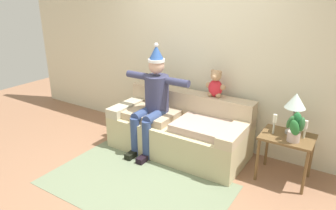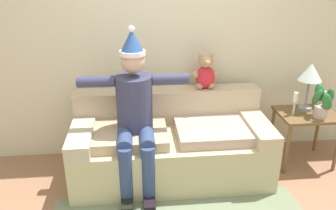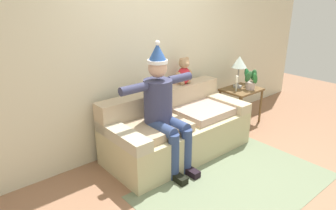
{
  "view_description": "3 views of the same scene",
  "coord_description": "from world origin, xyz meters",
  "px_view_note": "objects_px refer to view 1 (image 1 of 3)",
  "views": [
    {
      "loc": [
        2.01,
        -2.45,
        2.19
      ],
      "look_at": [
        -0.07,
        0.81,
        0.75
      ],
      "focal_mm": 32.87,
      "sensor_mm": 36.0,
      "label": 1
    },
    {
      "loc": [
        -0.34,
        -2.06,
        2.06
      ],
      "look_at": [
        -0.03,
        0.96,
        0.78
      ],
      "focal_mm": 36.95,
      "sensor_mm": 36.0,
      "label": 2
    },
    {
      "loc": [
        -2.48,
        -1.74,
        2.06
      ],
      "look_at": [
        -0.19,
        0.96,
        0.73
      ],
      "focal_mm": 32.9,
      "sensor_mm": 36.0,
      "label": 3
    }
  ],
  "objects_px": {
    "teddy_bear": "(215,85)",
    "potted_plant": "(295,128)",
    "candle_tall": "(275,121)",
    "side_table": "(287,143)",
    "table_lamp": "(296,103)",
    "candle_short": "(305,127)",
    "couch": "(180,129)",
    "person_seated": "(153,98)"
  },
  "relations": [
    {
      "from": "person_seated",
      "to": "candle_short",
      "type": "distance_m",
      "value": 1.98
    },
    {
      "from": "couch",
      "to": "potted_plant",
      "type": "bearing_deg",
      "value": -1.86
    },
    {
      "from": "teddy_bear",
      "to": "candle_short",
      "type": "height_order",
      "value": "teddy_bear"
    },
    {
      "from": "couch",
      "to": "side_table",
      "type": "xyz_separation_m",
      "value": [
        1.45,
        0.05,
        0.16
      ]
    },
    {
      "from": "couch",
      "to": "candle_short",
      "type": "relative_size",
      "value": 8.75
    },
    {
      "from": "couch",
      "to": "potted_plant",
      "type": "relative_size",
      "value": 5.78
    },
    {
      "from": "teddy_bear",
      "to": "table_lamp",
      "type": "xyz_separation_m",
      "value": [
        1.07,
        -0.13,
        -0.01
      ]
    },
    {
      "from": "person_seated",
      "to": "side_table",
      "type": "xyz_separation_m",
      "value": [
        1.79,
        0.21,
        -0.29
      ]
    },
    {
      "from": "table_lamp",
      "to": "candle_short",
      "type": "bearing_deg",
      "value": -19.72
    },
    {
      "from": "teddy_bear",
      "to": "candle_tall",
      "type": "height_order",
      "value": "teddy_bear"
    },
    {
      "from": "couch",
      "to": "side_table",
      "type": "relative_size",
      "value": 3.23
    },
    {
      "from": "couch",
      "to": "person_seated",
      "type": "distance_m",
      "value": 0.6
    },
    {
      "from": "couch",
      "to": "table_lamp",
      "type": "relative_size",
      "value": 3.81
    },
    {
      "from": "table_lamp",
      "to": "couch",
      "type": "bearing_deg",
      "value": -174.29
    },
    {
      "from": "couch",
      "to": "side_table",
      "type": "bearing_deg",
      "value": 2.02
    },
    {
      "from": "couch",
      "to": "table_lamp",
      "type": "bearing_deg",
      "value": 5.71
    },
    {
      "from": "side_table",
      "to": "table_lamp",
      "type": "height_order",
      "value": "table_lamp"
    },
    {
      "from": "table_lamp",
      "to": "candle_short",
      "type": "xyz_separation_m",
      "value": [
        0.15,
        -0.06,
        -0.25
      ]
    },
    {
      "from": "teddy_bear",
      "to": "couch",
      "type": "bearing_deg",
      "value": -144.58
    },
    {
      "from": "teddy_bear",
      "to": "potted_plant",
      "type": "xyz_separation_m",
      "value": [
        1.13,
        -0.33,
        -0.24
      ]
    },
    {
      "from": "teddy_bear",
      "to": "candle_tall",
      "type": "relative_size",
      "value": 1.57
    },
    {
      "from": "teddy_bear",
      "to": "candle_short",
      "type": "relative_size",
      "value": 1.73
    },
    {
      "from": "side_table",
      "to": "candle_tall",
      "type": "distance_m",
      "value": 0.3
    },
    {
      "from": "person_seated",
      "to": "table_lamp",
      "type": "relative_size",
      "value": 3.04
    },
    {
      "from": "couch",
      "to": "candle_tall",
      "type": "distance_m",
      "value": 1.34
    },
    {
      "from": "side_table",
      "to": "potted_plant",
      "type": "bearing_deg",
      "value": -51.44
    },
    {
      "from": "couch",
      "to": "person_seated",
      "type": "relative_size",
      "value": 1.26
    },
    {
      "from": "person_seated",
      "to": "side_table",
      "type": "height_order",
      "value": "person_seated"
    },
    {
      "from": "side_table",
      "to": "table_lamp",
      "type": "bearing_deg",
      "value": 81.43
    },
    {
      "from": "table_lamp",
      "to": "teddy_bear",
      "type": "bearing_deg",
      "value": 172.95
    },
    {
      "from": "couch",
      "to": "candle_short",
      "type": "height_order",
      "value": "couch"
    },
    {
      "from": "side_table",
      "to": "candle_short",
      "type": "xyz_separation_m",
      "value": [
        0.17,
        0.04,
        0.23
      ]
    },
    {
      "from": "potted_plant",
      "to": "candle_tall",
      "type": "bearing_deg",
      "value": 162.01
    },
    {
      "from": "person_seated",
      "to": "couch",
      "type": "bearing_deg",
      "value": 24.62
    },
    {
      "from": "table_lamp",
      "to": "candle_tall",
      "type": "height_order",
      "value": "table_lamp"
    },
    {
      "from": "potted_plant",
      "to": "candle_tall",
      "type": "height_order",
      "value": "potted_plant"
    },
    {
      "from": "couch",
      "to": "person_seated",
      "type": "xyz_separation_m",
      "value": [
        -0.35,
        -0.16,
        0.46
      ]
    },
    {
      "from": "couch",
      "to": "teddy_bear",
      "type": "xyz_separation_m",
      "value": [
        0.39,
        0.28,
        0.66
      ]
    },
    {
      "from": "person_seated",
      "to": "potted_plant",
      "type": "xyz_separation_m",
      "value": [
        1.87,
        0.11,
        -0.04
      ]
    },
    {
      "from": "potted_plant",
      "to": "candle_short",
      "type": "relative_size",
      "value": 1.52
    },
    {
      "from": "side_table",
      "to": "couch",
      "type": "bearing_deg",
      "value": -177.98
    },
    {
      "from": "couch",
      "to": "teddy_bear",
      "type": "distance_m",
      "value": 0.81
    }
  ]
}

